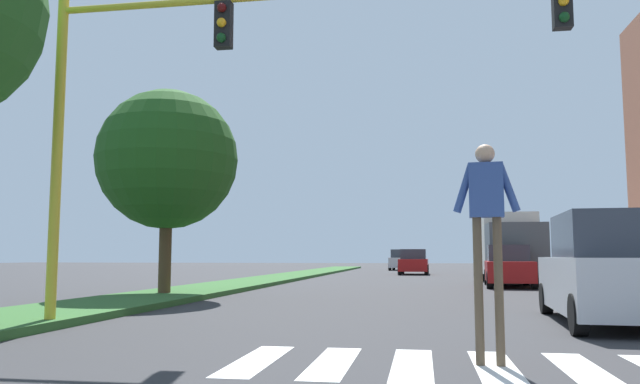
{
  "coord_description": "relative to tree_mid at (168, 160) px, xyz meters",
  "views": [
    {
      "loc": [
        -0.77,
        -0.53,
        1.22
      ],
      "look_at": [
        -3.14,
        13.81,
        2.72
      ],
      "focal_mm": 34.61,
      "sensor_mm": 36.0,
      "label": 1
    }
  ],
  "objects": [
    {
      "name": "ground_plane",
      "position": [
        8.15,
        13.5,
        -4.04
      ],
      "size": [
        140.0,
        140.0,
        0.0
      ],
      "primitive_type": "plane",
      "color": "#2D2D30"
    },
    {
      "name": "crosswalk",
      "position": [
        8.15,
        -9.9,
        -4.03
      ],
      "size": [
        5.85,
        2.2,
        0.01
      ],
      "color": "silver",
      "rests_on": "ground_plane"
    },
    {
      "name": "median_strip",
      "position": [
        0.11,
        11.5,
        -3.96
      ],
      "size": [
        2.69,
        64.0,
        0.15
      ],
      "primitive_type": "cube",
      "color": "#2D5B28",
      "rests_on": "ground_plane"
    },
    {
      "name": "tree_mid",
      "position": [
        0.0,
        0.0,
        0.0
      ],
      "size": [
        4.12,
        4.12,
        5.96
      ],
      "color": "#4C3823",
      "rests_on": "median_strip"
    },
    {
      "name": "sidewalk_right",
      "position": [
        16.42,
        11.5,
        -3.96
      ],
      "size": [
        3.0,
        64.0,
        0.15
      ],
      "primitive_type": "cube",
      "color": "#9E9991",
      "rests_on": "ground_plane"
    },
    {
      "name": "traffic_light_gantry",
      "position": [
        4.17,
        -7.35,
        0.37
      ],
      "size": [
        10.01,
        0.3,
        6.0
      ],
      "color": "gold",
      "rests_on": "median_strip"
    },
    {
      "name": "pedestrian_performer",
      "position": [
        8.11,
        -9.82,
        -2.38
      ],
      "size": [
        0.75,
        0.27,
        2.49
      ],
      "color": "brown",
      "rests_on": "ground_plane"
    },
    {
      "name": "suv_crossing",
      "position": [
        10.69,
        -5.25,
        -3.11
      ],
      "size": [
        2.23,
        4.71,
        1.97
      ],
      "color": "#B7B7BC",
      "rests_on": "ground_plane"
    },
    {
      "name": "sedan_midblock",
      "position": [
        10.72,
        8.2,
        -3.28
      ],
      "size": [
        2.07,
        4.36,
        1.63
      ],
      "color": "maroon",
      "rests_on": "ground_plane"
    },
    {
      "name": "sedan_distant",
      "position": [
        6.83,
        23.67,
        -3.28
      ],
      "size": [
        1.95,
        4.19,
        1.63
      ],
      "color": "maroon",
      "rests_on": "ground_plane"
    },
    {
      "name": "sedan_far_horizon",
      "position": [
        5.64,
        35.43,
        -3.24
      ],
      "size": [
        2.03,
        4.16,
        1.72
      ],
      "color": "#B7B7BC",
      "rests_on": "ground_plane"
    },
    {
      "name": "truck_box_delivery",
      "position": [
        11.2,
        11.63,
        -2.4
      ],
      "size": [
        2.4,
        6.2,
        3.1
      ],
      "color": "#474C51",
      "rests_on": "ground_plane"
    }
  ]
}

